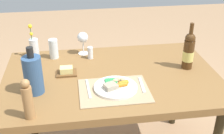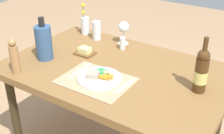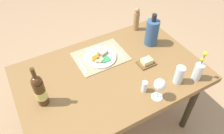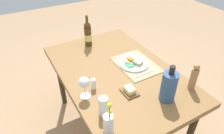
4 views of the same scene
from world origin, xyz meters
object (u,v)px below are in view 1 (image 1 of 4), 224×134
(fork, at_px, (88,89))
(cooler_bottle, at_px, (33,75))
(wine_bottle, at_px, (189,51))
(flower_vase, at_px, (34,46))
(water_tumbler, at_px, (54,50))
(dining_table, at_px, (111,84))
(wine_glass, at_px, (83,38))
(butter_dish, at_px, (66,71))
(dinner_plate, at_px, (116,86))
(salt_shaker, at_px, (90,53))
(knife, at_px, (142,85))
(pepper_mill, at_px, (28,100))

(fork, distance_m, cooler_bottle, 0.32)
(wine_bottle, bearing_deg, flower_vase, 162.34)
(cooler_bottle, relative_size, water_tumbler, 2.02)
(dining_table, bearing_deg, wine_glass, 114.02)
(flower_vase, distance_m, butter_dish, 0.38)
(dining_table, relative_size, fork, 6.52)
(cooler_bottle, relative_size, butter_dish, 2.18)
(dinner_plate, height_order, flower_vase, flower_vase)
(cooler_bottle, height_order, water_tumbler, cooler_bottle)
(wine_glass, height_order, salt_shaker, wine_glass)
(dining_table, distance_m, fork, 0.24)
(knife, relative_size, wine_bottle, 0.56)
(wine_glass, xyz_separation_m, salt_shaker, (0.04, -0.09, -0.08))
(knife, xyz_separation_m, wine_glass, (-0.32, 0.51, 0.11))
(flower_vase, distance_m, wine_glass, 0.35)
(butter_dish, xyz_separation_m, wine_bottle, (0.80, -0.03, 0.10))
(dining_table, bearing_deg, flower_vase, 145.19)
(salt_shaker, bearing_deg, dinner_plate, -75.56)
(cooler_bottle, relative_size, salt_shaker, 3.25)
(dining_table, xyz_separation_m, wine_glass, (-0.16, 0.35, 0.19))
(water_tumbler, bearing_deg, wine_glass, 10.64)
(dining_table, distance_m, water_tumbler, 0.50)
(dining_table, xyz_separation_m, butter_dish, (-0.28, 0.06, 0.09))
(flower_vase, xyz_separation_m, butter_dish, (0.22, -0.30, -0.06))
(water_tumbler, distance_m, wine_glass, 0.22)
(salt_shaker, xyz_separation_m, pepper_mill, (-0.36, -0.64, 0.06))
(cooler_bottle, distance_m, salt_shaker, 0.54)
(wine_glass, bearing_deg, dinner_plate, -73.34)
(water_tumbler, xyz_separation_m, salt_shaker, (0.26, -0.05, -0.02))
(flower_vase, bearing_deg, fork, -55.60)
(fork, distance_m, pepper_mill, 0.39)
(water_tumbler, distance_m, pepper_mill, 0.70)
(dining_table, bearing_deg, butter_dish, 168.82)
(dinner_plate, height_order, salt_shaker, salt_shaker)
(wine_bottle, bearing_deg, butter_dish, 177.93)
(dining_table, height_order, wine_glass, wine_glass)
(dinner_plate, distance_m, cooler_bottle, 0.48)
(dinner_plate, xyz_separation_m, cooler_bottle, (-0.46, 0.04, 0.10))
(cooler_bottle, xyz_separation_m, salt_shaker, (0.35, 0.40, -0.07))
(pepper_mill, bearing_deg, fork, 34.97)
(fork, height_order, pepper_mill, pepper_mill)
(fork, bearing_deg, wine_bottle, 13.26)
(knife, relative_size, wine_glass, 1.05)
(knife, distance_m, water_tumbler, 0.71)
(wine_bottle, bearing_deg, wine_glass, 154.14)
(fork, xyz_separation_m, water_tumbler, (-0.21, 0.47, 0.05))
(cooler_bottle, height_order, wine_bottle, wine_bottle)
(knife, xyz_separation_m, salt_shaker, (-0.28, 0.43, 0.04))
(knife, bearing_deg, fork, -176.78)
(dinner_plate, height_order, pepper_mill, pepper_mill)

